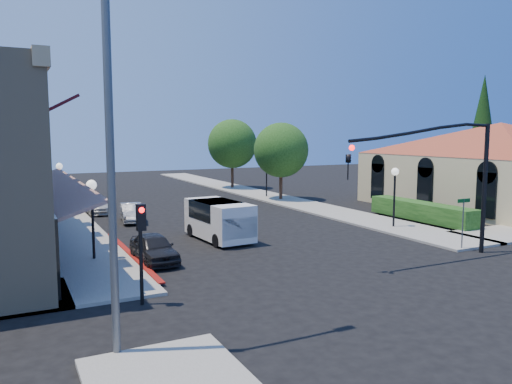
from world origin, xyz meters
name	(u,v)px	position (x,y,z in m)	size (l,w,h in m)	color
ground	(367,284)	(0.00, 0.00, 0.00)	(120.00, 120.00, 0.00)	black
sidewalk_left	(51,205)	(-8.75, 27.00, 0.06)	(3.50, 50.00, 0.12)	gray
sidewalk_right	(254,193)	(8.75, 27.00, 0.06)	(3.50, 50.00, 0.12)	gray
curb_red_strip	(131,257)	(-6.90, 8.00, 0.00)	(0.25, 10.00, 0.06)	maroon
mission_building	(499,157)	(21.99, 11.50, 3.75)	(30.12, 30.12, 6.40)	#CEBC87
hedge	(421,221)	(11.70, 9.00, 0.00)	(1.40, 8.00, 1.10)	#163D11
conifer_far	(483,125)	(28.00, 18.00, 6.36)	(3.20, 3.20, 11.00)	#372216
street_tree_a	(281,150)	(8.80, 22.00, 4.19)	(4.56, 4.56, 6.48)	#372216
street_tree_b	(232,144)	(8.80, 32.00, 4.54)	(4.94, 4.94, 7.02)	#372216
signal_mast_arm	(452,167)	(5.86, 1.50, 4.09)	(8.01, 0.39, 6.00)	black
secondary_signal	(141,235)	(-8.00, 1.41, 2.32)	(0.28, 0.42, 3.32)	black
cobra_streetlight	(125,145)	(-9.15, -2.00, 5.27)	(3.60, 0.25, 9.31)	#595B5E
street_name_sign	(463,215)	(7.50, 2.20, 1.70)	(0.80, 0.06, 2.50)	#595B5E
lamppost_left_near	(92,199)	(-8.50, 8.00, 2.74)	(0.44, 0.44, 3.57)	black
lamppost_left_far	(60,175)	(-8.50, 22.00, 2.74)	(0.44, 0.44, 3.57)	black
lamppost_right_near	(395,182)	(8.50, 8.00, 2.74)	(0.44, 0.44, 3.57)	black
lamppost_right_far	(267,166)	(8.50, 24.00, 2.74)	(0.44, 0.44, 3.57)	black
white_van	(219,218)	(-1.92, 9.57, 1.17)	(2.30, 4.70, 2.02)	white
parked_car_a	(154,248)	(-6.20, 6.66, 0.62)	(1.47, 3.65, 1.24)	black
parked_car_b	(132,213)	(-4.80, 17.10, 0.58)	(1.24, 3.55, 1.17)	#999C9E
parked_car_c	(96,205)	(-6.20, 21.76, 0.57)	(1.61, 3.96, 1.15)	beige
parked_car_d	(79,192)	(-6.20, 31.11, 0.56)	(1.85, 4.02, 1.12)	silver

